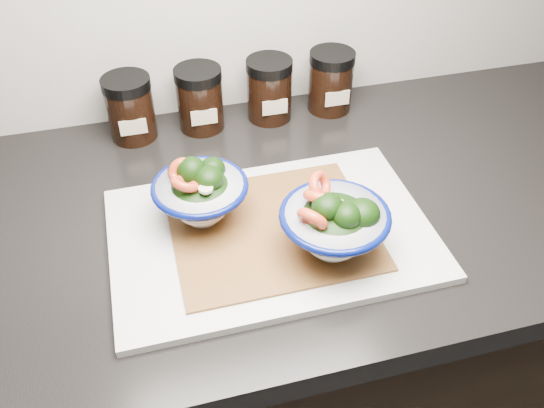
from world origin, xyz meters
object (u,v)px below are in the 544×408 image
object	(u,v)px
bowl_right	(335,225)
spice_jar_b	(200,99)
bowl_left	(200,193)
spice_jar_c	(269,89)
spice_jar_d	(331,81)
spice_jar_a	(130,108)
cutting_board	(271,234)

from	to	relation	value
bowl_right	spice_jar_b	size ratio (longest dim) A/B	1.30
bowl_left	spice_jar_b	xyz separation A→B (m)	(0.04, 0.26, -0.00)
spice_jar_b	spice_jar_c	size ratio (longest dim) A/B	1.00
spice_jar_b	spice_jar_d	distance (m)	0.24
spice_jar_a	spice_jar_c	distance (m)	0.24
bowl_left	spice_jar_c	bearing A→B (deg)	56.87
spice_jar_b	bowl_right	bearing A→B (deg)	-72.41
cutting_board	spice_jar_c	world-z (taller)	spice_jar_c
spice_jar_a	spice_jar_d	xyz separation A→B (m)	(0.36, 0.00, 0.00)
spice_jar_c	spice_jar_d	world-z (taller)	same
bowl_right	spice_jar_c	distance (m)	0.37
bowl_left	spice_jar_b	world-z (taller)	bowl_left
spice_jar_d	spice_jar_b	bearing A→B (deg)	180.00
cutting_board	spice_jar_c	distance (m)	0.32
spice_jar_a	spice_jar_b	distance (m)	0.12
cutting_board	bowl_left	size ratio (longest dim) A/B	3.31
bowl_right	spice_jar_d	xyz separation A→B (m)	(0.12, 0.37, -0.00)
bowl_left	bowl_right	world-z (taller)	bowl_right
spice_jar_d	cutting_board	bearing A→B (deg)	-122.19
cutting_board	bowl_left	distance (m)	0.12
bowl_left	spice_jar_a	distance (m)	0.27
spice_jar_a	spice_jar_b	bearing A→B (deg)	0.00
bowl_right	spice_jar_a	distance (m)	0.44
spice_jar_b	spice_jar_c	distance (m)	0.13
bowl_right	spice_jar_c	size ratio (longest dim) A/B	1.30
bowl_left	spice_jar_b	distance (m)	0.26
cutting_board	spice_jar_d	xyz separation A→B (m)	(0.19, 0.31, 0.05)
bowl_right	spice_jar_a	world-z (taller)	bowl_right
spice_jar_d	spice_jar_a	bearing A→B (deg)	180.00
bowl_left	bowl_right	bearing A→B (deg)	-34.96
spice_jar_d	bowl_right	bearing A→B (deg)	-108.59
bowl_left	spice_jar_a	xyz separation A→B (m)	(-0.08, 0.26, -0.00)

